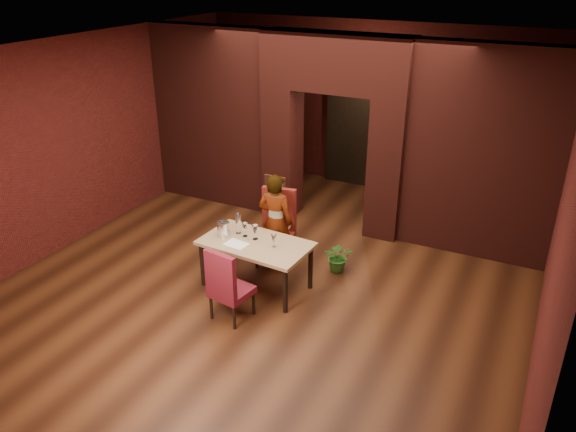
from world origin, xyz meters
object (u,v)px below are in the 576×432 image
at_px(wine_glass_c, 274,241).
at_px(potted_plant, 339,257).
at_px(wine_glass_a, 245,230).
at_px(dining_table, 256,264).
at_px(wine_glass_b, 255,232).
at_px(chair_near, 231,283).
at_px(wine_bucket, 223,229).
at_px(chair_far, 275,229).
at_px(water_bottle, 238,223).
at_px(person_seated, 276,221).

distance_m(wine_glass_c, potted_plant, 1.23).
height_order(wine_glass_a, potted_plant, wine_glass_a).
height_order(dining_table, wine_glass_b, wine_glass_b).
bearing_deg(wine_glass_b, wine_glass_a, 175.61).
xyz_separation_m(chair_near, wine_bucket, (-0.58, 0.75, 0.30)).
height_order(chair_far, wine_bucket, chair_far).
xyz_separation_m(dining_table, wine_glass_b, (-0.05, 0.08, 0.46)).
xyz_separation_m(wine_glass_a, wine_glass_c, (0.51, -0.10, -0.01)).
bearing_deg(chair_far, wine_bucket, -129.25).
bearing_deg(wine_glass_b, water_bottle, 168.85).
height_order(person_seated, wine_glass_c, person_seated).
bearing_deg(wine_glass_a, wine_glass_c, -10.76).
bearing_deg(wine_glass_a, chair_near, -70.79).
distance_m(chair_far, wine_glass_b, 0.67).
height_order(person_seated, wine_glass_b, person_seated).
bearing_deg(chair_far, dining_table, -93.51).
distance_m(wine_glass_b, wine_bucket, 0.46).
bearing_deg(person_seated, chair_near, 91.28).
xyz_separation_m(chair_far, person_seated, (0.03, -0.04, 0.16)).
bearing_deg(wine_bucket, chair_near, -52.40).
relative_size(dining_table, person_seated, 1.03).
height_order(chair_far, person_seated, person_seated).
relative_size(person_seated, potted_plant, 3.16).
bearing_deg(water_bottle, chair_near, -64.46).
height_order(person_seated, wine_glass_a, person_seated).
bearing_deg(dining_table, person_seated, 97.12).
xyz_separation_m(dining_table, water_bottle, (-0.36, 0.14, 0.51)).
relative_size(wine_bucket, water_bottle, 0.66).
distance_m(wine_glass_b, potted_plant, 1.38).
xyz_separation_m(chair_far, chair_near, (0.16, -1.48, -0.07)).
height_order(chair_near, wine_glass_c, chair_near).
bearing_deg(dining_table, wine_bucket, -173.03).
height_order(dining_table, wine_glass_a, wine_glass_a).
bearing_deg(wine_glass_c, wine_glass_a, 169.24).
distance_m(dining_table, wine_glass_b, 0.47).
distance_m(chair_near, wine_glass_b, 0.92).
relative_size(chair_far, wine_glass_c, 6.12).
bearing_deg(potted_plant, wine_glass_b, -137.64).
height_order(dining_table, wine_bucket, wine_bucket).
distance_m(wine_glass_c, water_bottle, 0.66).
xyz_separation_m(wine_glass_b, water_bottle, (-0.31, 0.06, 0.05)).
bearing_deg(wine_bucket, dining_table, 3.19).
xyz_separation_m(dining_table, chair_near, (0.08, -0.78, 0.16)).
xyz_separation_m(water_bottle, potted_plant, (1.23, 0.78, -0.63)).
distance_m(chair_near, water_bottle, 1.08).
bearing_deg(potted_plant, dining_table, -133.51).
distance_m(chair_near, potted_plant, 1.89).
xyz_separation_m(wine_bucket, potted_plant, (1.37, 0.95, -0.58)).
height_order(chair_near, potted_plant, chair_near).
relative_size(wine_bucket, potted_plant, 0.46).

